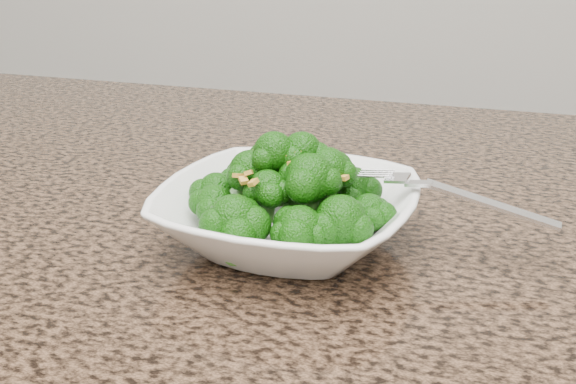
% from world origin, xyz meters
% --- Properties ---
extents(granite_counter, '(1.64, 1.04, 0.03)m').
position_xyz_m(granite_counter, '(0.00, 0.30, 0.89)').
color(granite_counter, brown).
rests_on(granite_counter, cabinet).
extents(bowl, '(0.23, 0.23, 0.05)m').
position_xyz_m(bowl, '(0.12, 0.28, 0.93)').
color(bowl, white).
rests_on(bowl, granite_counter).
extents(broccoli_pile, '(0.19, 0.19, 0.07)m').
position_xyz_m(broccoli_pile, '(0.12, 0.28, 0.99)').
color(broccoli_pile, '#145509').
rests_on(broccoli_pile, bowl).
extents(garlic_topping, '(0.12, 0.12, 0.01)m').
position_xyz_m(garlic_topping, '(0.12, 0.28, 1.03)').
color(garlic_topping, gold).
rests_on(garlic_topping, broccoli_pile).
extents(fork, '(0.19, 0.04, 0.01)m').
position_xyz_m(fork, '(0.23, 0.30, 0.96)').
color(fork, silver).
rests_on(fork, bowl).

